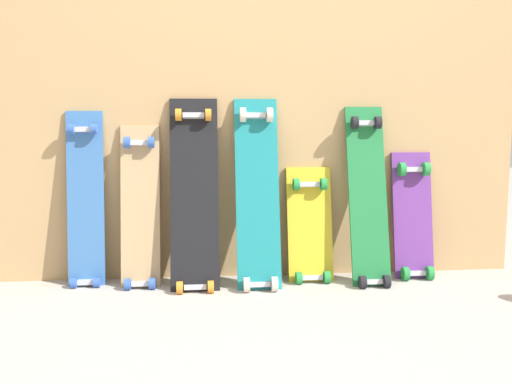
{
  "coord_description": "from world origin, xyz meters",
  "views": [
    {
      "loc": [
        -0.26,
        -2.8,
        0.8
      ],
      "look_at": [
        0.0,
        -0.07,
        0.45
      ],
      "focal_mm": 40.23,
      "sensor_mm": 36.0,
      "label": 1
    }
  ],
  "objects": [
    {
      "name": "skateboard_teal",
      "position": [
        0.01,
        -0.09,
        0.42
      ],
      "size": [
        0.21,
        0.32,
        0.96
      ],
      "color": "#197A7F",
      "rests_on": "ground"
    },
    {
      "name": "skateboard_yellow",
      "position": [
        0.27,
        -0.04,
        0.25
      ],
      "size": [
        0.22,
        0.2,
        0.63
      ],
      "color": "gold",
      "rests_on": "ground"
    },
    {
      "name": "skateboard_black",
      "position": [
        -0.3,
        -0.09,
        0.41
      ],
      "size": [
        0.23,
        0.31,
        0.97
      ],
      "color": "black",
      "rests_on": "ground"
    },
    {
      "name": "skateboard_purple",
      "position": [
        0.8,
        -0.03,
        0.28
      ],
      "size": [
        0.2,
        0.2,
        0.69
      ],
      "color": "#6B338C",
      "rests_on": "ground"
    },
    {
      "name": "skateboard_natural",
      "position": [
        -0.56,
        -0.04,
        0.35
      ],
      "size": [
        0.19,
        0.22,
        0.84
      ],
      "color": "tan",
      "rests_on": "ground"
    },
    {
      "name": "plywood_wall_panel",
      "position": [
        0.0,
        0.07,
        0.83
      ],
      "size": [
        2.7,
        0.04,
        1.67
      ],
      "primitive_type": "cube",
      "color": "tan",
      "rests_on": "ground"
    },
    {
      "name": "skateboard_blue",
      "position": [
        -0.82,
        -0.01,
        0.38
      ],
      "size": [
        0.17,
        0.16,
        0.91
      ],
      "color": "#386BAD",
      "rests_on": "ground"
    },
    {
      "name": "ground_plane",
      "position": [
        0.0,
        0.0,
        0.0
      ],
      "size": [
        12.0,
        12.0,
        0.0
      ],
      "primitive_type": "plane",
      "color": "#B2AAA0"
    },
    {
      "name": "skateboard_green",
      "position": [
        0.55,
        -0.09,
        0.4
      ],
      "size": [
        0.19,
        0.31,
        0.93
      ],
      "color": "#1E7238",
      "rests_on": "ground"
    }
  ]
}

